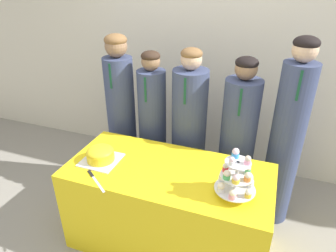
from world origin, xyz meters
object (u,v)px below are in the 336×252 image
round_cake (100,154)px  student_1 (153,129)px  student_2 (189,134)px  cake_knife (93,177)px  cupcake_stand (236,177)px  student_0 (122,117)px  student_3 (237,144)px  student_4 (286,141)px

round_cake → student_1: bearing=78.3°
student_1 → student_2: size_ratio=0.96×
cake_knife → cupcake_stand: bearing=45.6°
round_cake → cake_knife: (0.06, -0.20, -0.06)m
student_1 → round_cake: bearing=-101.7°
student_0 → student_3: size_ratio=1.07×
student_0 → student_1: student_0 is taller
student_3 → cupcake_stand: bearing=-83.4°
cake_knife → student_2: (0.43, 0.88, -0.02)m
student_2 → student_3: size_ratio=1.02×
round_cake → student_2: 0.84m
student_3 → student_0: bearing=-180.0°
round_cake → student_0: student_0 is taller
cake_knife → round_cake: bearing=143.2°
round_cake → student_4: bearing=27.2°
cake_knife → student_3: bearing=81.6°
round_cake → cake_knife: 0.22m
cake_knife → student_1: size_ratio=0.17×
cupcake_stand → student_3: size_ratio=0.22×
student_0 → student_2: size_ratio=1.04×
round_cake → student_3: bearing=36.0°
student_1 → student_4: size_ratio=0.88×
cake_knife → student_1: bearing=121.1°
round_cake → student_4: (1.31, 0.67, 0.01)m
student_1 → student_4: 1.17m
cake_knife → student_0: student_0 is taller
student_2 → student_4: bearing=-0.0°
student_0 → student_4: student_4 is taller
student_3 → student_4: (0.38, 0.00, 0.11)m
student_4 → student_1: bearing=-180.0°
student_0 → student_1: (0.32, -0.00, -0.07)m
cake_knife → student_0: (-0.24, 0.88, 0.03)m
cupcake_stand → student_3: (-0.08, 0.72, -0.18)m
cupcake_stand → student_3: bearing=96.6°
student_2 → student_3: 0.43m
round_cake → student_1: 0.69m
student_1 → student_4: (1.17, 0.00, 0.11)m
cake_knife → student_3: 1.23m
cupcake_stand → student_3: 0.75m
student_3 → cake_knife: bearing=-134.7°
student_2 → cake_knife: bearing=-116.3°
student_0 → cupcake_stand: bearing=-31.1°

